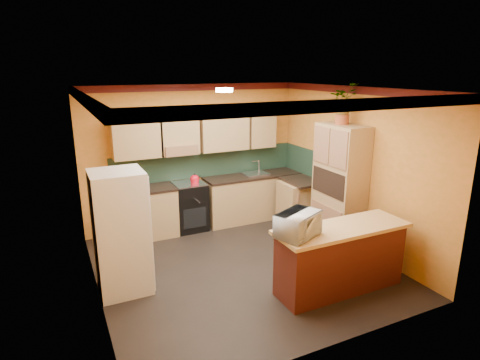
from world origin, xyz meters
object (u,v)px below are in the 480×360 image
microwave (298,224)px  breakfast_bar (340,260)px  stove (190,206)px  pantry (339,187)px  fridge (121,232)px  base_cabinets_back (220,202)px

microwave → breakfast_bar: bearing=-25.3°
stove → pantry: size_ratio=0.43×
stove → breakfast_bar: (1.16, -2.97, -0.02)m
fridge → stove: bearing=47.9°
fridge → microwave: fridge is taller
base_cabinets_back → pantry: (1.45, -1.77, 0.61)m
stove → base_cabinets_back: bearing=0.0°
base_cabinets_back → fridge: bearing=-141.9°
microwave → base_cabinets_back: bearing=61.2°
stove → microwave: bearing=-81.5°
base_cabinets_back → pantry: pantry is taller
base_cabinets_back → pantry: bearing=-50.8°
stove → fridge: 2.31m
pantry → microwave: (-1.63, -1.20, 0.04)m
base_cabinets_back → stove: stove is taller
base_cabinets_back → pantry: 2.37m
pantry → microwave: size_ratio=3.70×
stove → fridge: fridge is taller
pantry → microwave: bearing=-143.6°
base_cabinets_back → breakfast_bar: (0.53, -2.97, 0.00)m
stove → breakfast_bar: stove is taller
breakfast_bar → microwave: 0.97m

